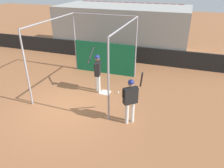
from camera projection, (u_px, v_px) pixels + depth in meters
The scene contains 8 objects.
ground_plane at pixel (67, 107), 8.96m from camera, with size 60.00×60.00×0.00m, color #935B38.
outfield_wall at pixel (113, 52), 13.78m from camera, with size 24.00×0.12×1.02m.
bleacher_section at pixel (123, 29), 15.07m from camera, with size 8.70×4.00×3.10m.
batting_cage at pixel (99, 53), 10.92m from camera, with size 3.47×4.14×3.15m.
home_plate at pixel (105, 92), 10.06m from camera, with size 0.44×0.44×0.02m.
player_batter at pixel (97, 70), 9.69m from camera, with size 0.60×0.92×1.98m.
player_waiting at pixel (131, 97), 7.56m from camera, with size 0.68×0.77×2.05m.
baseball at pixel (118, 92), 10.00m from camera, with size 0.07×0.07×0.07m.
Camera 1 is at (4.23, -6.59, 4.83)m, focal length 35.00 mm.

